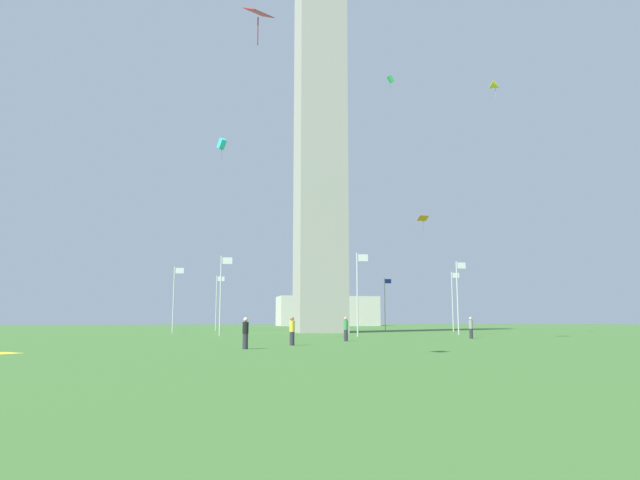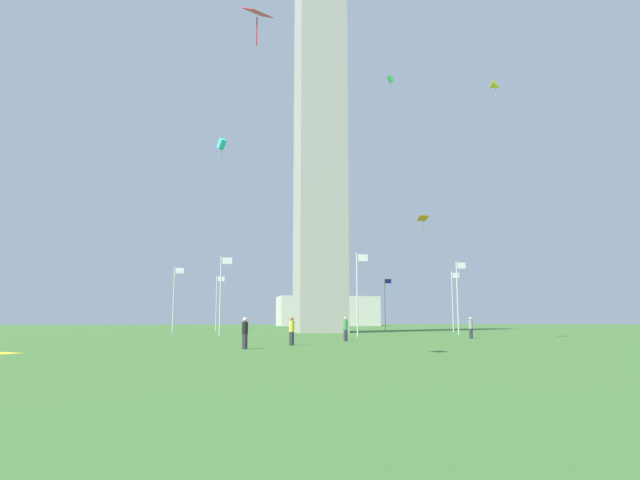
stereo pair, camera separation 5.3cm
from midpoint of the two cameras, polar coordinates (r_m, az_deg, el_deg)
The scene contains 20 objects.
ground_plane at distance 68.38m, azimuth -0.02°, elevation -9.47°, with size 260.00×260.00×0.00m, color #3D6B2D.
obelisk_monument at distance 72.89m, azimuth -0.02°, elevation 12.11°, with size 5.90×5.90×53.63m.
flagpole_n at distance 73.87m, azimuth 13.44°, elevation -5.87°, with size 1.12×0.14×7.70m.
flagpole_ne at distance 83.47m, azimuth 6.68°, elevation -6.28°, with size 1.12×0.14×7.70m.
flagpole_e at distance 85.53m, azimuth -2.30°, elevation -6.37°, with size 1.12×0.14×7.70m.
flagpole_se at distance 79.37m, azimuth -10.55°, elevation -6.10°, with size 1.12×0.14×7.70m.
flagpole_s at distance 67.18m, azimuth -14.74°, elevation -5.61°, with size 1.12×0.14×7.70m.
flagpole_sw at distance 54.80m, azimuth -10.12°, elevation -5.23°, with size 1.12×0.14×7.70m.
flagpole_w at distance 51.51m, azimuth 3.88°, elevation -5.15°, with size 1.12×0.14×7.70m.
flagpole_nw at distance 60.58m, azimuth 13.93°, elevation -5.39°, with size 1.12×0.14×7.70m.
person_gray_shirt at distance 47.88m, azimuth 15.18°, elevation -8.68°, with size 0.32×0.32×1.75m.
person_yellow_shirt at distance 33.81m, azimuth -2.93°, elevation -9.31°, with size 0.32×0.32×1.71m.
person_green_shirt at distance 40.43m, azimuth 2.62°, elevation -9.11°, with size 0.32×0.32×1.73m.
person_black_shirt at distance 29.84m, azimuth -7.70°, elevation -9.46°, with size 0.32×0.32×1.65m.
kite_red_diamond at distance 22.51m, azimuth -6.44°, elevation 22.03°, with size 1.21×1.17×1.52m.
kite_yellow_delta at distance 66.35m, azimuth 17.51°, elevation 14.84°, with size 1.61×1.40×2.25m.
kite_green_box at distance 69.07m, azimuth 7.22°, elevation 16.04°, with size 0.81×0.53×1.66m.
kite_cyan_box at distance 46.54m, azimuth -10.07°, elevation 9.69°, with size 0.82×0.97×1.75m.
kite_orange_diamond at distance 48.86m, azimuth 10.48°, elevation 2.16°, with size 0.86×0.80×1.37m.
distant_building at distance 144.97m, azimuth 0.71°, elevation -7.31°, with size 25.37×11.13×7.51m.
Camera 1 is at (-13.53, -67.01, 1.51)m, focal length 31.21 mm.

